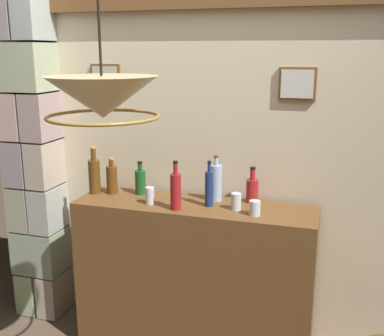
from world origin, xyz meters
name	(u,v)px	position (x,y,z in m)	size (l,w,h in m)	color
panelled_rear_partition	(207,155)	(0.00, 1.10, 1.28)	(3.22, 0.15, 2.42)	beige
stone_pillar	(36,162)	(-1.25, 0.95, 1.18)	(0.36, 0.34, 2.36)	#B4C795
bar_shelf_unit	(194,278)	(0.00, 0.81, 0.51)	(1.54, 0.43, 1.03)	brown
liquor_bottle_brandy	(252,189)	(0.34, 0.96, 1.11)	(0.08, 0.08, 0.23)	maroon
liquor_bottle_rye	(140,181)	(-0.41, 0.92, 1.11)	(0.07, 0.07, 0.23)	#1A5322
liquor_bottle_port	(112,179)	(-0.60, 0.87, 1.13)	(0.07, 0.07, 0.25)	brown
liquor_bottle_tequila	(209,188)	(0.10, 0.80, 1.14)	(0.05, 0.05, 0.29)	navy
liquor_bottle_vodka	(176,190)	(-0.08, 0.68, 1.15)	(0.07, 0.07, 0.30)	#A71C20
liquor_bottle_mezcal	(94,175)	(-0.72, 0.85, 1.15)	(0.08, 0.08, 0.32)	#5B3A14
liquor_bottle_bourbon	(216,182)	(0.11, 0.93, 1.15)	(0.08, 0.08, 0.30)	#A7BFE0
glass_tumbler_rocks	(236,201)	(0.27, 0.79, 1.08)	(0.06, 0.06, 0.10)	silver
glass_tumbler_highball	(150,196)	(-0.27, 0.73, 1.08)	(0.06, 0.06, 0.11)	silver
glass_tumbler_shot	(255,208)	(0.40, 0.72, 1.07)	(0.07, 0.07, 0.09)	silver
pendant_lamp	(102,99)	(-0.19, 0.01, 1.76)	(0.52, 0.52, 0.60)	beige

